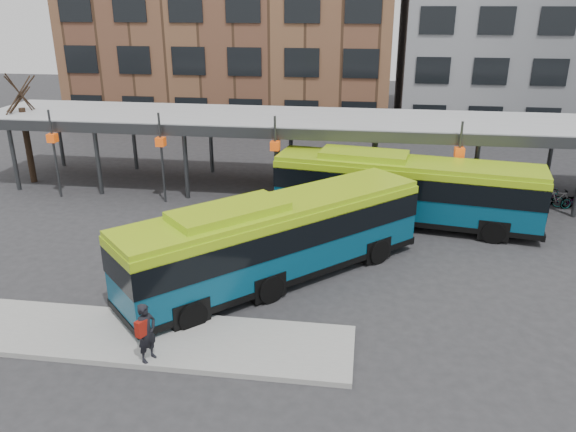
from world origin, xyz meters
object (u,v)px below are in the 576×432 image
object	(u,v)px
pedestrian	(146,332)
bus_front	(277,237)
tree	(27,142)
bus_rear	(404,188)

from	to	relation	value
pedestrian	bus_front	bearing A→B (deg)	-1.85
tree	pedestrian	world-z (taller)	tree
bus_front	bus_rear	size ratio (longest dim) A/B	0.85
tree	bus_front	xyz separation A→B (m)	(16.37, -10.29, -0.64)
bus_rear	pedestrian	bearing A→B (deg)	-113.08
bus_front	bus_rear	distance (m)	8.43
bus_front	pedestrian	distance (m)	6.62
bus_rear	pedestrian	size ratio (longest dim) A/B	6.82
pedestrian	tree	bearing A→B (deg)	63.88
bus_front	bus_rear	bearing A→B (deg)	8.63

